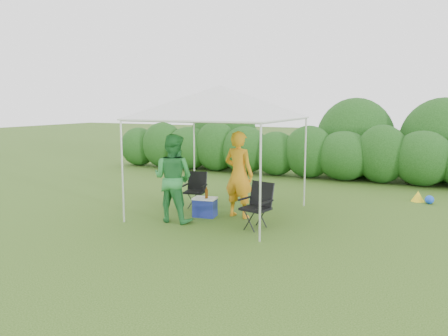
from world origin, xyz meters
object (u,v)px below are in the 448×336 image
at_px(chair_right, 258,202).
at_px(chair_left, 196,187).
at_px(canopy, 220,102).
at_px(man, 239,174).
at_px(cooler, 205,207).
at_px(woman, 173,178).

height_order(chair_right, chair_left, chair_right).
bearing_deg(canopy, chair_left, 156.73).
bearing_deg(chair_left, man, -30.04).
distance_m(man, cooler, 1.03).
bearing_deg(canopy, cooler, -117.27).
xyz_separation_m(chair_right, man, (-0.68, 0.61, 0.42)).
bearing_deg(woman, chair_right, -172.29).
distance_m(chair_right, chair_left, 2.25).
relative_size(woman, cooler, 3.33).
relative_size(man, woman, 1.02).
bearing_deg(chair_left, woman, -92.14).
height_order(chair_left, cooler, chair_left).
bearing_deg(chair_right, cooler, 179.82).
height_order(man, woman, man).
height_order(canopy, man, canopy).
distance_m(chair_left, man, 1.45).
height_order(woman, cooler, woman).
relative_size(chair_right, woman, 0.50).
bearing_deg(chair_left, canopy, -34.32).
xyz_separation_m(canopy, chair_right, (1.16, -0.71, -1.95)).
bearing_deg(man, woman, 47.97).
relative_size(chair_left, woman, 0.46).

